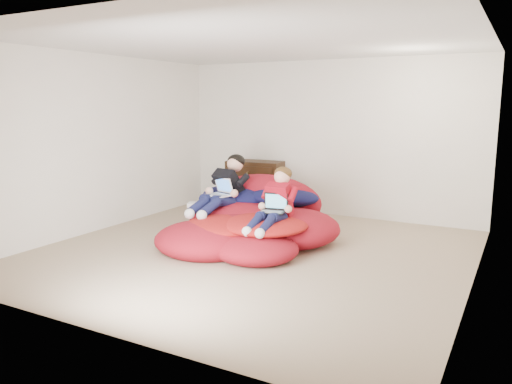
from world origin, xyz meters
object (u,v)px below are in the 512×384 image
Objects in this scene: laptop_black at (274,207)px; older_boy at (224,185)px; dresser at (255,185)px; younger_boy at (275,200)px; laptop_white at (221,191)px; beanbag_pile at (252,220)px.

older_boy is at bearing 156.39° from laptop_black.
older_boy is (0.42, -1.66, 0.27)m from dresser.
older_boy is 1.06m from younger_boy.
dresser reaches higher than laptop_white.
beanbag_pile is 7.32× the size of laptop_black.
laptop_white reaches higher than beanbag_pile.
older_boy reaches higher than younger_boy.
beanbag_pile is 6.21× the size of laptop_white.
dresser is 2.49m from younger_boy.
laptop_white is 1.18× the size of laptop_black.
dresser is 0.40× the size of beanbag_pile.
laptop_white is at bearing -76.66° from dresser.
dresser is 2.50× the size of laptop_white.
older_boy is 3.63× the size of laptop_black.
older_boy is at bearing 158.17° from younger_boy.
younger_boy is 2.84× the size of laptop_black.
laptop_black is at bearing -56.17° from dresser.
beanbag_pile is 0.60m from laptop_white.
younger_boy reaches higher than laptop_black.
younger_boy is at bearing -32.87° from beanbag_pile.
dresser is at bearing 104.08° from older_boy.
younger_boy is 0.09m from laptop_black.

